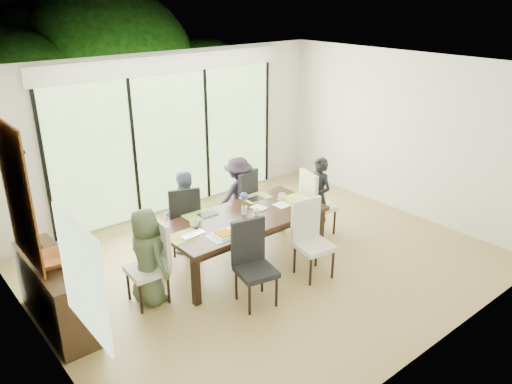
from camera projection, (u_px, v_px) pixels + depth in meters
floor at (267, 263)px, 7.08m from camera, size 6.00×5.00×0.01m
ceiling at (269, 68)px, 6.06m from camera, size 6.00×5.00×0.01m
wall_back at (170, 134)px, 8.36m from camera, size 6.00×0.02×2.70m
wall_front at (440, 241)px, 4.78m from camera, size 6.00×0.02×2.70m
wall_left at (32, 241)px, 4.79m from camera, size 0.02×5.00×2.70m
wall_right at (404, 134)px, 8.35m from camera, size 0.02×5.00×2.70m
glass_doors at (172, 143)px, 8.39m from camera, size 4.20×0.02×2.30m
blinds_header at (167, 64)px, 7.89m from camera, size 4.40×0.06×0.28m
mullion_a at (45, 170)px, 7.14m from camera, size 0.05×0.04×2.30m
mullion_b at (134, 151)px, 7.97m from camera, size 0.05×0.04×2.30m
mullion_c at (207, 136)px, 8.79m from camera, size 0.05×0.04×2.30m
mullion_d at (267, 123)px, 9.62m from camera, size 0.05×0.04×2.30m
side_window at (82, 277)px, 3.90m from camera, size 0.02×0.90×1.00m
deck at (151, 195)px, 9.52m from camera, size 6.00×1.80×0.10m
rail_top at (129, 155)px, 9.86m from camera, size 6.00×0.08×0.06m
foliage_left at (10, 116)px, 9.18m from camera, size 3.20×3.20×3.20m
foliage_mid at (107, 79)px, 10.77m from camera, size 4.00×4.00×4.00m
foliage_right at (198, 99)px, 11.47m from camera, size 2.80×2.80×2.80m
foliage_far at (50, 88)px, 10.75m from camera, size 3.60×3.60×3.60m
table_top at (244, 218)px, 6.82m from camera, size 2.30×1.05×0.06m
table_apron at (244, 224)px, 6.86m from camera, size 2.11×0.86×0.10m
table_leg_fl at (196, 281)px, 6.01m from camera, size 0.09×0.09×0.66m
table_leg_fr at (320, 230)px, 7.29m from camera, size 0.09×0.09×0.66m
table_leg_bl at (160, 254)px, 6.63m from camera, size 0.09×0.09×0.66m
table_leg_br at (280, 211)px, 7.90m from camera, size 0.09×0.09×0.66m
chair_left_end at (146, 264)px, 6.00m from camera, size 0.46×0.46×1.05m
chair_right_end at (319, 201)px, 7.77m from camera, size 0.52×0.52×1.05m
chair_far_left at (183, 217)px, 7.23m from camera, size 0.57×0.57×1.05m
chair_far_right at (238, 200)px, 7.82m from camera, size 0.54×0.54×1.05m
chair_near_left at (256, 265)px, 5.97m from camera, size 0.52×0.52×1.05m
chair_near_right at (315, 241)px, 6.56m from camera, size 0.51×0.51×1.05m
person_left_end at (147, 257)px, 5.98m from camera, size 0.43×0.62×1.24m
person_right_end at (319, 196)px, 7.73m from camera, size 0.39×0.59×1.24m
person_far_left at (184, 212)px, 7.18m from camera, size 0.59×0.39×1.24m
person_far_right at (238, 195)px, 7.77m from camera, size 0.60×0.39×1.24m
placemat_left at (184, 236)px, 6.25m from camera, size 0.42×0.31×0.01m
placemat_right at (294, 199)px, 7.37m from camera, size 0.42×0.31×0.01m
placemat_far_l at (200, 215)px, 6.83m from camera, size 0.42×0.31×0.01m
placemat_far_r at (256, 197)px, 7.42m from camera, size 0.42×0.31×0.01m
placemat_paper at (224, 235)px, 6.27m from camera, size 0.42×0.31×0.01m
tablet_far_l at (208, 214)px, 6.85m from camera, size 0.25×0.17×0.01m
tablet_far_r at (256, 199)px, 7.35m from camera, size 0.23×0.16×0.01m
papers at (284, 204)px, 7.19m from camera, size 0.29×0.21×0.00m
platter_base at (224, 234)px, 6.27m from camera, size 0.25×0.25×0.02m
platter_snacks at (224, 233)px, 6.26m from camera, size 0.19×0.19×0.01m
vase at (244, 210)px, 6.86m from camera, size 0.08×0.08×0.11m
hyacinth_stems at (244, 202)px, 6.81m from camera, size 0.04×0.04×0.15m
hyacinth_blooms at (244, 196)px, 6.78m from camera, size 0.11×0.11×0.11m
laptop at (195, 236)px, 6.23m from camera, size 0.33×0.23×0.02m
cup_a at (194, 224)px, 6.49m from camera, size 0.17×0.17×0.09m
cup_b at (257, 213)px, 6.81m from camera, size 0.13×0.13×0.09m
cup_c at (282, 197)px, 7.34m from camera, size 0.16×0.16×0.09m
book at (255, 210)px, 6.99m from camera, size 0.20×0.24×0.02m
sideboard at (55, 293)px, 5.63m from camera, size 0.41×1.47×0.82m
bowl at (52, 260)px, 5.38m from camera, size 0.44×0.44×0.11m
candlestick_base at (39, 248)px, 5.72m from camera, size 0.09×0.09×0.04m
candlestick_shaft at (30, 202)px, 5.50m from camera, size 0.02×0.02×1.15m
candlestick_pan at (21, 152)px, 5.28m from camera, size 0.09×0.09×0.03m
candle at (20, 147)px, 5.26m from camera, size 0.03×0.03×0.09m
tapestry at (17, 194)px, 4.97m from camera, size 0.02×1.00×1.50m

